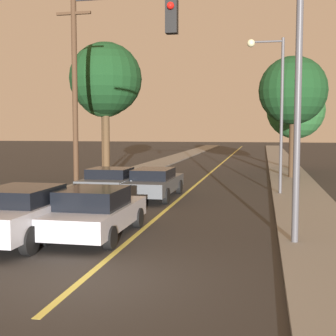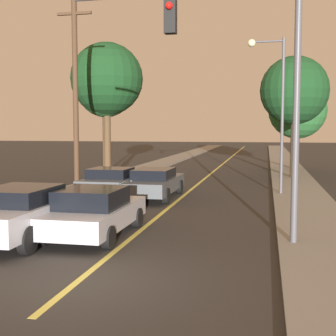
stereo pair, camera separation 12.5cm
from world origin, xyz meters
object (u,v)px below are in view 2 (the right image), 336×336
Objects in this scene: traffic_signal_mast at (242,64)px; tree_left_far at (106,90)px; car_near_lane_second at (155,182)px; tree_left_near at (107,80)px; car_outer_lane_second at (111,183)px; car_near_lane_front at (94,212)px; car_outer_lane_front at (24,211)px; tree_right_far at (294,91)px; utility_pole_left at (76,95)px; tree_right_near at (298,110)px; streetlamp_right at (274,95)px.

tree_left_far is at bearing 122.46° from traffic_signal_mast.
car_near_lane_second is 0.63× the size of tree_left_near.
car_outer_lane_second is at bearing 131.07° from traffic_signal_mast.
car_outer_lane_front is at bearing -156.64° from car_near_lane_front.
tree_left_near is at bearing -160.01° from tree_right_far.
utility_pole_left is 1.34× the size of tree_right_near.
tree_left_near reaches higher than streetlamp_right.
car_near_lane_front is 0.89× the size of car_near_lane_second.
tree_right_far is at bearing 82.38° from traffic_signal_mast.
tree_left_far reaches higher than tree_right_near.
traffic_signal_mast is 23.16m from tree_right_near.
streetlamp_right is 0.82× the size of utility_pole_left.
car_outer_lane_front is 0.76× the size of tree_right_near.
car_outer_lane_second is 0.49× the size of tree_left_near.
traffic_signal_mast reaches higher than car_near_lane_front.
tree_left_far reaches higher than car_outer_lane_second.
tree_right_far is (10.67, 3.88, -0.51)m from tree_left_near.
utility_pole_left is 6.21m from tree_left_near.
traffic_signal_mast is 15.69m from tree_left_near.
car_near_lane_second is 6.84m from streetlamp_right.
tree_right_far is at bearing 80.06° from streetlamp_right.
car_outer_lane_front is 20.22m from tree_right_far.
car_near_lane_front is 1.16× the size of car_outer_lane_second.
tree_left_far is at bearing -161.39° from tree_right_far.
utility_pole_left is (-8.73, -2.46, -0.06)m from streetlamp_right.
car_near_lane_front is 0.51× the size of utility_pole_left.
tree_left_near is at bearing 107.56° from car_near_lane_front.
utility_pole_left reaches higher than car_near_lane_second.
tree_right_far reaches higher than car_near_lane_second.
car_near_lane_second is at bearing -53.34° from tree_left_far.
car_near_lane_front is 7.59m from car_near_lane_second.
streetlamp_right is at bearing 84.20° from traffic_signal_mast.
tree_left_far reaches higher than traffic_signal_mast.
car_near_lane_front is at bearing -72.44° from tree_left_near.
car_outer_lane_second is 13.95m from tree_right_far.
traffic_signal_mast reaches higher than car_outer_lane_second.
tree_right_far reaches higher than traffic_signal_mast.
utility_pole_left is at bearing 116.34° from car_near_lane_front.
car_near_lane_second is 8.71m from tree_left_near.
car_outer_lane_front is at bearing -102.11° from car_near_lane_second.
car_near_lane_second is 1.01× the size of car_outer_lane_front.
car_near_lane_front is at bearing -110.85° from tree_right_far.
car_near_lane_second is 9.63m from traffic_signal_mast.
traffic_signal_mast is at bearing -57.54° from tree_left_far.
tree_left_far is (-2.54, 6.55, 4.62)m from car_outer_lane_second.
car_outer_lane_second is at bearing -68.80° from tree_left_far.
tree_left_far is 0.94× the size of tree_right_far.
tree_right_near is (11.41, 9.53, -0.89)m from tree_left_far.
streetlamp_right reaches higher than car_near_lane_front.
car_outer_lane_front is (-1.80, -8.37, 0.09)m from car_near_lane_second.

